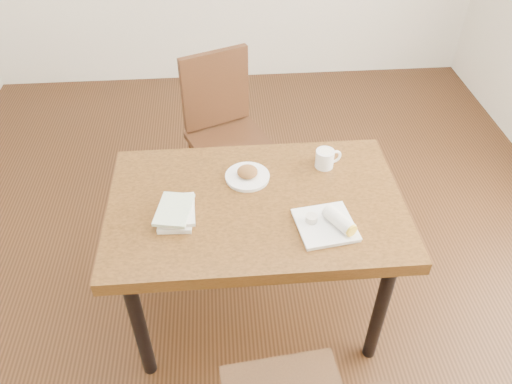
{
  "coord_description": "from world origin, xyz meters",
  "views": [
    {
      "loc": [
        -0.12,
        -1.53,
        2.15
      ],
      "look_at": [
        0.0,
        0.0,
        0.8
      ],
      "focal_mm": 35.0,
      "sensor_mm": 36.0,
      "label": 1
    }
  ],
  "objects": [
    {
      "name": "table",
      "position": [
        0.0,
        0.0,
        0.67
      ],
      "size": [
        1.23,
        0.79,
        0.75
      ],
      "color": "brown",
      "rests_on": "ground"
    },
    {
      "name": "plate_burrito",
      "position": [
        0.27,
        -0.18,
        0.77
      ],
      "size": [
        0.25,
        0.25,
        0.07
      ],
      "color": "white",
      "rests_on": "table"
    },
    {
      "name": "plate_scone",
      "position": [
        -0.03,
        0.15,
        0.77
      ],
      "size": [
        0.2,
        0.2,
        0.06
      ],
      "color": "white",
      "rests_on": "table"
    },
    {
      "name": "coffee_mug",
      "position": [
        0.33,
        0.21,
        0.79
      ],
      "size": [
        0.12,
        0.08,
        0.08
      ],
      "color": "white",
      "rests_on": "table"
    },
    {
      "name": "chair_far",
      "position": [
        -0.11,
        0.88,
        0.55
      ],
      "size": [
        0.55,
        0.55,
        0.95
      ],
      "color": "#3F2212",
      "rests_on": "ground"
    },
    {
      "name": "book_stack",
      "position": [
        -0.33,
        -0.07,
        0.78
      ],
      "size": [
        0.17,
        0.21,
        0.05
      ],
      "color": "white",
      "rests_on": "table"
    },
    {
      "name": "ground",
      "position": [
        0.0,
        0.0,
        -0.01
      ],
      "size": [
        4.0,
        5.0,
        0.01
      ],
      "primitive_type": "cube",
      "color": "#472814",
      "rests_on": "ground"
    }
  ]
}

